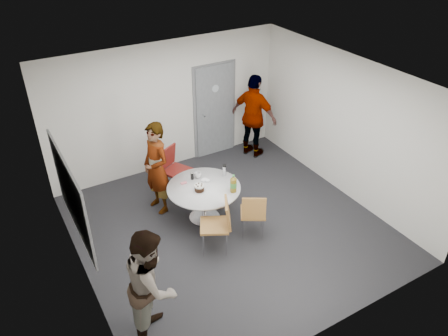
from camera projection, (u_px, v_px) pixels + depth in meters
floor at (230, 227)px, 7.74m from camera, size 5.00×5.00×0.00m
ceiling at (231, 82)px, 6.31m from camera, size 5.00×5.00×0.00m
wall_back at (167, 107)px, 8.85m from camera, size 5.00×0.00×5.00m
wall_left at (73, 210)px, 5.95m from camera, size 0.00×5.00×5.00m
wall_right at (345, 127)px, 8.09m from camera, size 0.00×5.00×5.00m
wall_front at (338, 256)px, 5.19m from camera, size 5.00×0.00×5.00m
door at (215, 111)px, 9.48m from camera, size 1.02×0.17×2.12m
whiteboard at (71, 196)px, 6.06m from camera, size 0.04×1.90×1.25m
table at (206, 191)px, 7.66m from camera, size 1.29×1.29×1.01m
chair_near_left at (220, 221)px, 6.97m from camera, size 0.64×0.62×0.95m
chair_near_right at (253, 212)px, 7.25m from camera, size 0.58×0.59×0.87m
chair_far at (173, 165)px, 8.39m from camera, size 0.63×0.65×0.96m
person_main at (156, 168)px, 7.75m from camera, size 0.53×0.70×1.75m
person_left at (152, 284)px, 5.48m from camera, size 0.95×1.03×1.69m
person_right at (254, 117)px, 9.43m from camera, size 0.86×1.19×1.87m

